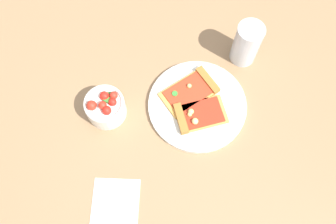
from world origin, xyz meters
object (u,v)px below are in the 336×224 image
object	(u,v)px
soda_glass	(246,45)
paper_napkin	(116,201)
pizza_slice_near	(192,90)
pizza_slice_far	(196,115)
plate	(197,105)
salad_bowl	(105,107)

from	to	relation	value
soda_glass	paper_napkin	bearing A→B (deg)	142.83
pizza_slice_near	soda_glass	world-z (taller)	soda_glass
paper_napkin	pizza_slice_near	bearing A→B (deg)	-30.92
pizza_slice_far	paper_napkin	xyz separation A→B (m)	(-0.23, 0.19, -0.02)
paper_napkin	plate	bearing A→B (deg)	-36.72
plate	pizza_slice_near	distance (m)	0.04
pizza_slice_near	soda_glass	size ratio (longest dim) A/B	1.27
pizza_slice_far	salad_bowl	size ratio (longest dim) A/B	1.44
salad_bowl	soda_glass	world-z (taller)	soda_glass
plate	pizza_slice_far	xyz separation A→B (m)	(-0.03, 0.00, 0.01)
soda_glass	paper_napkin	size ratio (longest dim) A/B	1.16
soda_glass	pizza_slice_near	bearing A→B (deg)	131.05
pizza_slice_near	soda_glass	xyz separation A→B (m)	(0.12, -0.14, 0.04)
pizza_slice_far	soda_glass	bearing A→B (deg)	-33.36
salad_bowl	paper_napkin	size ratio (longest dim) A/B	0.91
pizza_slice_near	salad_bowl	bearing A→B (deg)	106.52
salad_bowl	pizza_slice_far	bearing A→B (deg)	-91.45
plate	soda_glass	xyz separation A→B (m)	(0.16, -0.13, 0.05)
pizza_slice_far	salad_bowl	distance (m)	0.24
pizza_slice_near	pizza_slice_far	world-z (taller)	pizza_slice_far
pizza_slice_near	salad_bowl	distance (m)	0.23
plate	salad_bowl	bearing A→B (deg)	96.62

